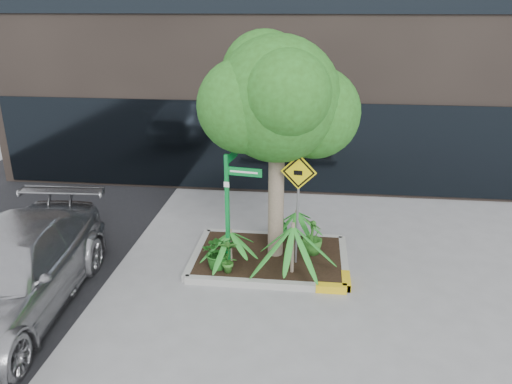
# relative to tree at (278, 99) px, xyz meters

# --- Properties ---
(ground) EXTENTS (80.00, 80.00, 0.00)m
(ground) POSITION_rel_tree_xyz_m (-0.31, -0.41, -3.50)
(ground) COLOR gray
(ground) RESTS_ON ground
(planter) EXTENTS (3.35, 2.36, 0.15)m
(planter) POSITION_rel_tree_xyz_m (-0.08, -0.14, -3.40)
(planter) COLOR #9E9E99
(planter) RESTS_ON ground
(tree) EXTENTS (3.20, 2.84, 4.80)m
(tree) POSITION_rel_tree_xyz_m (0.00, 0.00, 0.00)
(tree) COLOR gray
(tree) RESTS_ON ground
(palm_front) EXTENTS (1.22, 1.22, 1.35)m
(palm_front) POSITION_rel_tree_xyz_m (0.40, -0.78, -2.34)
(palm_front) COLOR gray
(palm_front) RESTS_ON ground
(palm_left) EXTENTS (0.90, 0.90, 1.00)m
(palm_left) POSITION_rel_tree_xyz_m (-0.88, -0.63, -2.61)
(palm_left) COLOR gray
(palm_left) RESTS_ON ground
(palm_back) EXTENTS (0.81, 0.81, 0.90)m
(palm_back) POSITION_rel_tree_xyz_m (0.43, 0.75, -2.68)
(palm_back) COLOR gray
(palm_back) RESTS_ON ground
(parked_car) EXTENTS (2.49, 5.45, 1.55)m
(parked_car) POSITION_rel_tree_xyz_m (-4.54, -2.56, -2.73)
(parked_car) COLOR #ACABB0
(parked_car) RESTS_ON ground
(shrub_a) EXTENTS (0.83, 0.83, 0.75)m
(shrub_a) POSITION_rel_tree_xyz_m (-1.10, -0.78, -2.98)
(shrub_a) COLOR #1E5E1B
(shrub_a) RESTS_ON planter
(shrub_b) EXTENTS (0.61, 0.61, 0.81)m
(shrub_b) POSITION_rel_tree_xyz_m (0.80, 0.08, -2.95)
(shrub_b) COLOR #2A691F
(shrub_b) RESTS_ON planter
(shrub_c) EXTENTS (0.42, 0.42, 0.75)m
(shrub_c) POSITION_rel_tree_xyz_m (-0.87, -0.94, -2.98)
(shrub_c) COLOR #306F22
(shrub_c) RESTS_ON planter
(shrub_d) EXTENTS (0.52, 0.52, 0.75)m
(shrub_d) POSITION_rel_tree_xyz_m (0.07, 0.57, -2.98)
(shrub_d) COLOR #1F6B24
(shrub_d) RESTS_ON planter
(street_sign_post) EXTENTS (0.75, 0.81, 2.56)m
(street_sign_post) POSITION_rel_tree_xyz_m (-0.86, -0.67, -1.92)
(street_sign_post) COLOR #0C8934
(street_sign_post) RESTS_ON ground
(cattle_sign) EXTENTS (0.72, 0.16, 2.36)m
(cattle_sign) POSITION_rel_tree_xyz_m (0.47, -0.34, -1.76)
(cattle_sign) COLOR slate
(cattle_sign) RESTS_ON ground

